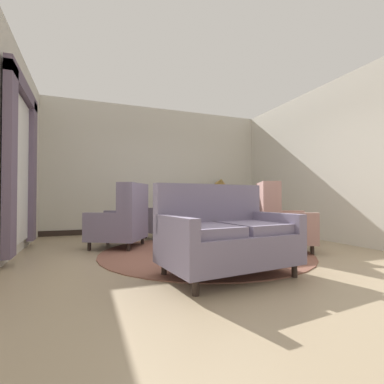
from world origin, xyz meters
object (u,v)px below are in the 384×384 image
coffee_table (199,228)px  settee (225,237)px  armchair_near_sideboard (168,217)px  sideboard (217,209)px  armchair_beside_settee (279,222)px  side_table (243,221)px  armchair_foreground_right (217,218)px  gramophone (220,184)px  porcelain_vase (199,212)px  armchair_back_corner (123,221)px

coffee_table → settee: settee is taller
armchair_near_sideboard → sideboard: bearing=-162.2°
armchair_near_sideboard → armchair_beside_settee: same height
coffee_table → side_table: 0.78m
armchair_foreground_right → gramophone: 1.67m
armchair_beside_settee → gramophone: size_ratio=2.29×
coffee_table → porcelain_vase: 0.25m
porcelain_vase → armchair_back_corner: size_ratio=0.33×
armchair_near_sideboard → armchair_beside_settee: size_ratio=1.00×
gramophone → armchair_near_sideboard: bearing=-148.8°
armchair_beside_settee → gramophone: bearing=19.2°
sideboard → armchair_foreground_right: bearing=-115.5°
sideboard → gramophone: size_ratio=2.45×
porcelain_vase → sideboard: (1.49, 2.44, -0.07)m
settee → coffee_table: bearing=72.3°
coffee_table → armchair_back_corner: 1.32m
sideboard → side_table: bearing=-106.4°
coffee_table → settee: size_ratio=0.53×
armchair_near_sideboard → sideboard: size_ratio=0.94×
armchair_back_corner → armchair_beside_settee: 2.56m
sideboard → coffee_table: bearing=-121.4°
settee → armchair_near_sideboard: size_ratio=1.37×
armchair_back_corner → side_table: armchair_back_corner is taller
armchair_beside_settee → side_table: 0.57m
coffee_table → armchair_foreground_right: (0.84, 1.08, 0.07)m
porcelain_vase → armchair_foreground_right: size_ratio=0.33×
armchair_foreground_right → armchair_back_corner: (-1.93, -0.34, 0.02)m
armchair_foreground_right → side_table: bearing=118.7°
porcelain_vase → side_table: (0.76, -0.05, -0.16)m
coffee_table → gramophone: bearing=57.0°
porcelain_vase → armchair_near_sideboard: (-0.12, 1.35, -0.15)m
armchair_near_sideboard → gramophone: (1.66, 1.01, 0.73)m
armchair_foreground_right → gramophone: (0.71, 1.30, 0.76)m
sideboard → gramophone: bearing=-61.8°
armchair_beside_settee → side_table: (-0.44, 0.37, -0.01)m
porcelain_vase → settee: size_ratio=0.25×
armchair_near_sideboard → gramophone: size_ratio=2.29×
side_table → settee: bearing=-127.4°
armchair_near_sideboard → armchair_foreground_right: armchair_near_sideboard is taller
porcelain_vase → sideboard: 2.86m
porcelain_vase → side_table: porcelain_vase is taller
armchair_back_corner → sideboard: bearing=153.0°
armchair_foreground_right → armchair_beside_settee: bearing=136.3°
armchair_foreground_right → sideboard: size_ratio=0.96×
porcelain_vase → gramophone: size_ratio=0.78×
coffee_table → armchair_foreground_right: armchair_foreground_right is taller
armchair_back_corner → gramophone: size_ratio=2.35×
gramophone → sideboard: bearing=118.2°
armchair_near_sideboard → gramophone: bearing=-165.0°
armchair_foreground_right → side_table: (-0.07, -1.11, 0.02)m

